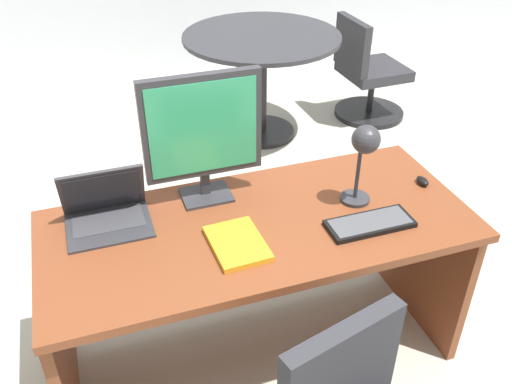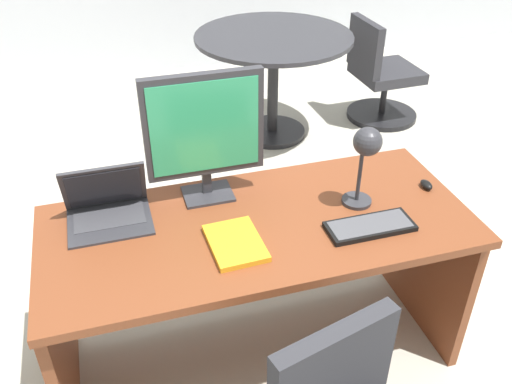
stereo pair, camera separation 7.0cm
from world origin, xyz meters
name	(u,v)px [view 2 (the right image)]	position (x,y,z in m)	size (l,w,h in m)	color
ground	(194,182)	(0.00, 1.50, 0.00)	(12.00, 12.00, 0.00)	#B7B2A3
desk	(255,258)	(0.00, 0.05, 0.53)	(1.66, 0.72, 0.74)	brown
monitor	(204,130)	(-0.15, 0.24, 1.05)	(0.47, 0.16, 0.53)	#2D2D33
laptop	(107,202)	(-0.55, 0.21, 0.81)	(0.32, 0.26, 0.23)	#2D2D33
keyboard	(370,226)	(0.39, -0.15, 0.76)	(0.33, 0.14, 0.02)	black
mouse	(426,185)	(0.74, 0.03, 0.76)	(0.04, 0.07, 0.03)	black
desk_lamp	(366,151)	(0.42, 0.00, 0.99)	(0.12, 0.14, 0.35)	#2D2D33
book	(235,243)	(-0.12, -0.11, 0.76)	(0.20, 0.27, 0.02)	orange
meeting_table	(273,61)	(0.72, 2.01, 0.59)	(1.12, 1.12, 0.78)	black
meeting_chair_near	(380,80)	(1.61, 2.04, 0.32)	(0.56, 0.56, 0.81)	black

